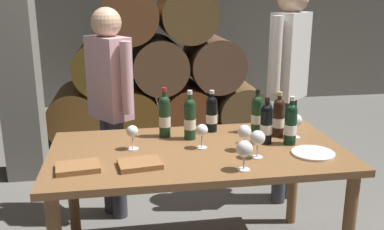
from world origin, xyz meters
The scene contains 22 objects.
cellar_back_wall centered at (0.00, 4.20, 1.40)m, with size 10.00×0.24×2.80m, color slate.
barrel_stack centered at (0.00, 2.60, 0.72)m, with size 2.49×0.90×1.69m.
stone_pillar centered at (-1.30, 1.60, 1.30)m, with size 0.32×0.32×2.60m, color slate.
dining_table centered at (0.00, 0.00, 0.67)m, with size 1.70×0.90×0.76m.
wine_bottle_0 centered at (-0.01, 0.19, 0.89)m, with size 0.07×0.07×0.31m.
wine_bottle_1 centered at (0.54, 0.15, 0.88)m, with size 0.07×0.07×0.29m.
wine_bottle_2 centered at (0.43, 0.25, 0.88)m, with size 0.07×0.07×0.28m.
wine_bottle_3 centered at (0.42, 0.04, 0.88)m, with size 0.07×0.07×0.28m.
wine_bottle_4 centered at (0.15, 0.32, 0.88)m, with size 0.07×0.07×0.27m.
wine_bottle_5 centered at (-0.16, 0.26, 0.90)m, with size 0.07×0.07×0.32m.
wine_bottle_6 centered at (0.56, 0.00, 0.89)m, with size 0.07×0.07×0.29m.
wine_glass_0 centered at (-0.37, 0.06, 0.86)m, with size 0.07×0.07×0.14m.
wine_glass_1 centered at (0.26, -0.06, 0.87)m, with size 0.08×0.08×0.15m.
wine_glass_2 centered at (0.18, -0.34, 0.87)m, with size 0.09×0.09×0.16m.
wine_glass_3 centered at (0.64, 0.11, 0.87)m, with size 0.08×0.08×0.15m.
wine_glass_4 centered at (0.30, -0.18, 0.87)m, with size 0.08×0.08×0.16m.
wine_glass_5 centered at (0.03, 0.02, 0.86)m, with size 0.07×0.07×0.15m.
tasting_notebook centered at (-0.34, -0.21, 0.77)m, with size 0.22×0.16×0.03m, color #936038.
leather_ledger centered at (-0.66, -0.20, 0.77)m, with size 0.22×0.16×0.03m, color #936038.
serving_plate centered at (0.63, -0.19, 0.77)m, with size 0.24×0.24×0.01m, color white.
sommelier_presenting centered at (0.83, 0.75, 1.04)m, with size 0.39×0.36×1.72m.
taster_seated_left centered at (-0.50, 0.72, 0.92)m, with size 0.33×0.42×1.54m.
Camera 1 is at (-0.41, -2.33, 1.65)m, focal length 40.71 mm.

